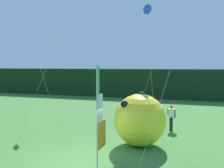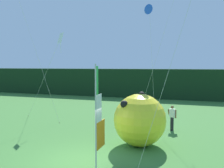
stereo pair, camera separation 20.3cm
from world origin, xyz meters
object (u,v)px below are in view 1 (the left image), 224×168
(inflatable_balloon, at_px, (140,120))
(kite_blue_delta_2, at_px, (148,10))
(person_near_banner, at_px, (146,114))
(banner_flag, at_px, (100,119))
(kite_white_diamond_0, at_px, (57,43))
(person_mid_field, at_px, (171,117))

(inflatable_balloon, height_order, kite_blue_delta_2, kite_blue_delta_2)
(person_near_banner, relative_size, kite_blue_delta_2, 0.19)
(banner_flag, distance_m, kite_white_diamond_0, 10.21)
(kite_blue_delta_2, bearing_deg, banner_flag, -93.25)
(person_near_banner, xyz_separation_m, inflatable_balloon, (0.35, -4.12, 0.52))
(banner_flag, distance_m, person_near_banner, 7.57)
(person_near_banner, relative_size, inflatable_balloon, 0.58)
(kite_white_diamond_0, bearing_deg, person_mid_field, -1.16)
(person_mid_field, height_order, kite_blue_delta_2, kite_blue_delta_2)
(banner_flag, height_order, kite_white_diamond_0, kite_white_diamond_0)
(person_mid_field, distance_m, inflatable_balloon, 3.96)
(inflatable_balloon, bearing_deg, kite_white_diamond_0, 151.64)
(person_near_banner, distance_m, inflatable_balloon, 4.16)
(person_mid_field, bearing_deg, kite_blue_delta_2, 136.61)
(person_mid_field, height_order, kite_white_diamond_0, kite_white_diamond_0)
(kite_blue_delta_2, bearing_deg, kite_white_diamond_0, -166.30)
(person_mid_field, height_order, inflatable_balloon, inflatable_balloon)
(banner_flag, height_order, person_mid_field, banner_flag)
(inflatable_balloon, relative_size, kite_white_diamond_0, 0.42)
(person_near_banner, height_order, kite_blue_delta_2, kite_blue_delta_2)
(person_near_banner, distance_m, kite_blue_delta_2, 7.54)
(banner_flag, xyz_separation_m, person_mid_field, (2.39, 7.01, -1.20))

